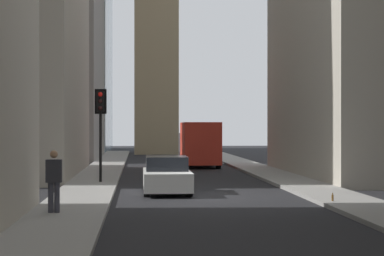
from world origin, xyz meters
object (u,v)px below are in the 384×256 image
(traffic_light_midblock, at_px, (100,113))
(pedestrian, at_px, (54,179))
(sedan_white, at_px, (167,176))
(discarded_bottle, at_px, (333,198))
(delivery_truck, at_px, (199,144))

(traffic_light_midblock, distance_m, pedestrian, 11.14)
(sedan_white, xyz_separation_m, discarded_bottle, (-4.62, -5.22, -0.42))
(sedan_white, xyz_separation_m, traffic_light_midblock, (3.93, 2.75, 2.49))
(delivery_truck, distance_m, discarded_bottle, 22.49)
(pedestrian, distance_m, discarded_bottle, 9.05)
(pedestrian, bearing_deg, traffic_light_midblock, -3.74)
(sedan_white, relative_size, traffic_light_midblock, 1.05)
(delivery_truck, relative_size, sedan_white, 1.50)
(discarded_bottle, bearing_deg, sedan_white, 48.49)
(sedan_white, distance_m, traffic_light_midblock, 5.41)
(traffic_light_midblock, height_order, pedestrian, traffic_light_midblock)
(traffic_light_midblock, relative_size, discarded_bottle, 15.16)
(sedan_white, bearing_deg, traffic_light_midblock, 34.96)
(traffic_light_midblock, distance_m, discarded_bottle, 12.05)
(delivery_truck, distance_m, pedestrian, 25.47)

